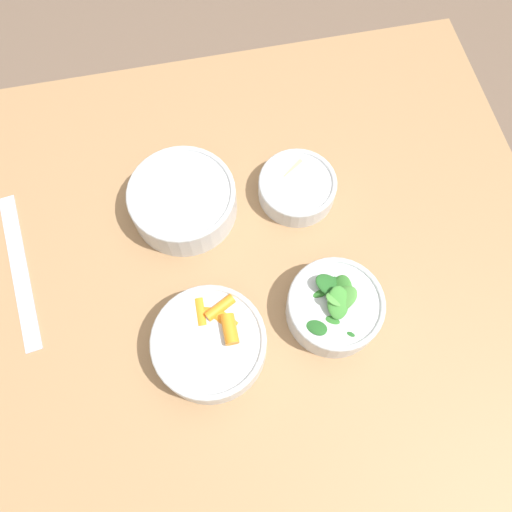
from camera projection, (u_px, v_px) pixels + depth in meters
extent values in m
plane|color=brown|center=(269.00, 375.00, 1.58)|extent=(10.00, 10.00, 0.00)
cube|color=#99724C|center=(279.00, 308.00, 0.87)|extent=(1.14, 1.03, 0.03)
cube|color=olive|center=(387.00, 149.00, 1.45)|extent=(0.06, 0.06, 0.75)
cube|color=olive|center=(74.00, 204.00, 1.38)|extent=(0.06, 0.06, 0.75)
cylinder|color=silver|center=(210.00, 344.00, 0.80)|extent=(0.18, 0.18, 0.06)
torus|color=silver|center=(208.00, 341.00, 0.78)|extent=(0.18, 0.18, 0.01)
cylinder|color=orange|center=(225.00, 320.00, 0.80)|extent=(0.05, 0.05, 0.02)
cylinder|color=orange|center=(200.00, 336.00, 0.79)|extent=(0.05, 0.05, 0.02)
cylinder|color=orange|center=(202.00, 316.00, 0.80)|extent=(0.05, 0.02, 0.02)
cylinder|color=orange|center=(212.00, 313.00, 0.80)|extent=(0.03, 0.05, 0.02)
cylinder|color=orange|center=(236.00, 335.00, 0.79)|extent=(0.06, 0.02, 0.02)
cylinder|color=orange|center=(220.00, 307.00, 0.80)|extent=(0.04, 0.05, 0.02)
cylinder|color=orange|center=(230.00, 329.00, 0.78)|extent=(0.05, 0.02, 0.02)
cylinder|color=silver|center=(334.00, 308.00, 0.83)|extent=(0.16, 0.16, 0.06)
torus|color=silver|center=(337.00, 303.00, 0.80)|extent=(0.16, 0.16, 0.01)
ellipsoid|color=#4C933D|center=(342.00, 299.00, 0.79)|extent=(0.05, 0.06, 0.05)
ellipsoid|color=#235B23|center=(341.00, 281.00, 0.82)|extent=(0.03, 0.04, 0.03)
ellipsoid|color=#3D8433|center=(338.00, 303.00, 0.79)|extent=(0.06, 0.04, 0.03)
ellipsoid|color=#3D8433|center=(343.00, 289.00, 0.80)|extent=(0.05, 0.04, 0.04)
ellipsoid|color=#235B23|center=(339.00, 297.00, 0.80)|extent=(0.04, 0.05, 0.04)
ellipsoid|color=#2D7028|center=(334.00, 327.00, 0.79)|extent=(0.04, 0.04, 0.03)
ellipsoid|color=#235B23|center=(314.00, 322.00, 0.80)|extent=(0.06, 0.05, 0.03)
ellipsoid|color=#4C933D|center=(303.00, 307.00, 0.82)|extent=(0.05, 0.06, 0.02)
ellipsoid|color=#4C933D|center=(336.00, 300.00, 0.79)|extent=(0.04, 0.04, 0.04)
ellipsoid|color=#235B23|center=(330.00, 288.00, 0.81)|extent=(0.05, 0.06, 0.04)
ellipsoid|color=#235B23|center=(348.00, 326.00, 0.80)|extent=(0.05, 0.04, 0.04)
ellipsoid|color=#2D7028|center=(315.00, 293.00, 0.82)|extent=(0.05, 0.06, 0.05)
cylinder|color=silver|center=(183.00, 201.00, 0.90)|extent=(0.19, 0.19, 0.06)
torus|color=silver|center=(181.00, 193.00, 0.87)|extent=(0.19, 0.19, 0.01)
cylinder|color=#936042|center=(184.00, 204.00, 0.91)|extent=(0.18, 0.18, 0.04)
ellipsoid|color=#AD7551|center=(171.00, 237.00, 0.86)|extent=(0.01, 0.01, 0.01)
ellipsoid|color=#8E5B3D|center=(178.00, 231.00, 0.86)|extent=(0.01, 0.01, 0.01)
ellipsoid|color=#A36B4C|center=(215.00, 207.00, 0.88)|extent=(0.01, 0.01, 0.01)
ellipsoid|color=#AD7551|center=(213.00, 185.00, 0.89)|extent=(0.01, 0.01, 0.01)
ellipsoid|color=#AD7551|center=(175.00, 191.00, 0.89)|extent=(0.01, 0.01, 0.01)
ellipsoid|color=#AD7551|center=(182.00, 226.00, 0.87)|extent=(0.01, 0.01, 0.01)
ellipsoid|color=#A36B4C|center=(199.00, 234.00, 0.86)|extent=(0.01, 0.01, 0.01)
ellipsoid|color=#A36B4C|center=(213.00, 211.00, 0.88)|extent=(0.01, 0.01, 0.01)
ellipsoid|color=#8E5B3D|center=(174.00, 219.00, 0.87)|extent=(0.01, 0.01, 0.01)
ellipsoid|color=#8E5B3D|center=(220.00, 220.00, 0.87)|extent=(0.01, 0.01, 0.01)
cylinder|color=beige|center=(163.00, 206.00, 0.88)|extent=(0.03, 0.03, 0.01)
cylinder|color=beige|center=(191.00, 191.00, 0.89)|extent=(0.03, 0.03, 0.01)
cylinder|color=tan|center=(186.00, 212.00, 0.87)|extent=(0.02, 0.02, 0.01)
cylinder|color=silver|center=(297.00, 188.00, 0.92)|extent=(0.14, 0.14, 0.04)
torus|color=silver|center=(298.00, 182.00, 0.90)|extent=(0.14, 0.14, 0.01)
cube|color=tan|center=(297.00, 180.00, 0.92)|extent=(0.05, 0.05, 0.01)
cube|color=tan|center=(294.00, 191.00, 0.91)|extent=(0.07, 0.06, 0.01)
cube|color=tan|center=(300.00, 176.00, 0.92)|extent=(0.06, 0.07, 0.02)
cube|color=#EFB7C6|center=(20.00, 270.00, 0.88)|extent=(0.31, 0.07, 0.00)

